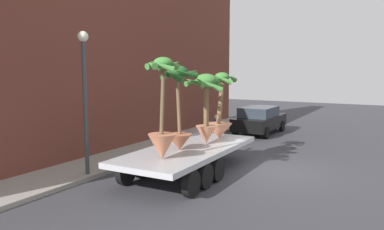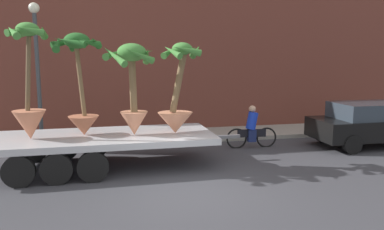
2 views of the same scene
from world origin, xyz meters
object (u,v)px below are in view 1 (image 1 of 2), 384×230
Objects in this scene: potted_palm_front at (206,105)px; parked_car at (259,119)px; potted_palm_rear at (162,120)px; potted_palm_middle at (220,114)px; flatbed_trailer at (186,154)px; street_lamp at (85,84)px; cyclist at (216,132)px; potted_palm_extra at (178,107)px.

potted_palm_front is 8.75m from parked_car.
potted_palm_rear is 1.19× the size of potted_palm_middle.
flatbed_trailer is 4.18m from street_lamp.
cyclist is at bearing 28.36° from potted_palm_middle.
parked_car is (7.25, 0.90, -1.14)m from potted_palm_middle.
flatbed_trailer is at bearing -165.10° from cyclist.
potted_palm_middle is at bearing -34.94° from street_lamp.
potted_palm_middle is 3.60m from cyclist.
flatbed_trailer is 2.57× the size of potted_palm_extra.
flatbed_trailer is 2.85× the size of potted_palm_front.
potted_palm_middle is 1.38m from potted_palm_front.
potted_palm_rear is 0.65× the size of street_lamp.
potted_palm_front is at bearing -45.39° from street_lamp.
potted_palm_extra is at bearing 162.37° from flatbed_trailer.
potted_palm_rear is (-1.63, -0.14, 1.41)m from flatbed_trailer.
cyclist is (2.95, 1.59, -1.30)m from potted_palm_middle.
potted_palm_front is 1.46m from potted_palm_extra.
potted_palm_middle is (2.42, -0.17, 1.19)m from flatbed_trailer.
potted_palm_middle is at bearing -0.41° from potted_palm_rear.
potted_palm_rear is 1.37m from potted_palm_extra.
parked_car is (9.67, 0.74, 0.05)m from flatbed_trailer.
parked_car is at bearing 6.26° from potted_palm_front.
potted_palm_front is at bearing -11.76° from potted_palm_extra.
potted_palm_extra is at bearing -166.80° from cyclist.
potted_palm_rear is at bearing 178.69° from potted_palm_front.
cyclist is at bearing 12.62° from potted_palm_rear.
potted_palm_extra is 1.56× the size of cyclist.
potted_palm_front is 0.59× the size of parked_car.
street_lamp reaches higher than parked_car.
potted_palm_middle reaches higher than parked_car.
cyclist is 4.36m from parked_car.
parked_car is at bearing -10.26° from street_lamp.
flatbed_trailer is 1.68× the size of parked_car.
potted_palm_extra is at bearing -60.27° from street_lamp.
flatbed_trailer is 4.01× the size of cyclist.
parked_car is at bearing 3.67° from potted_palm_extra.
street_lamp is (-7.24, 1.40, 2.56)m from cyclist.
flatbed_trailer is 2.81× the size of potted_palm_middle.
potted_palm_middle reaches higher than flatbed_trailer.
cyclist is at bearing -10.92° from street_lamp.
potted_palm_extra reaches higher than flatbed_trailer.
potted_palm_rear reaches higher than potted_palm_extra.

